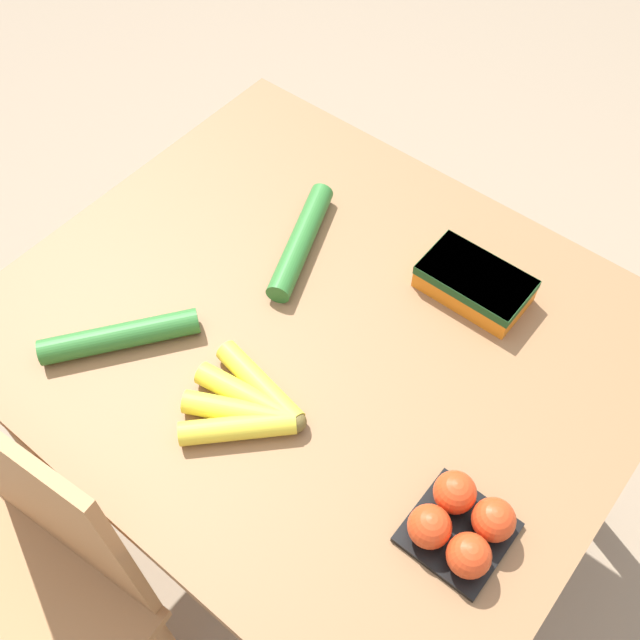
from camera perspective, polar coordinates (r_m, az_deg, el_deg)
The scene contains 8 objects.
ground_plane at distance 1.97m, azimuth 0.00°, elevation -13.11°, with size 12.00×12.00×0.00m, color gray.
dining_table at distance 1.41m, azimuth 0.00°, elevation -3.26°, with size 1.10×0.93×0.74m.
chair at distance 1.48m, azimuth -21.50°, elevation -19.23°, with size 0.45×0.43×0.94m.
banana_bunch at distance 1.22m, azimuth -5.51°, elevation -6.50°, with size 0.20×0.20×0.04m.
tomato_pack at distance 1.13m, azimuth 10.69°, elevation -15.07°, with size 0.14×0.14×0.07m.
carrot_bag at distance 1.37m, azimuth 11.73°, elevation 2.87°, with size 0.19×0.11×0.06m.
cucumber_near at distance 1.41m, azimuth -1.45°, elevation 6.05°, with size 0.14×0.27×0.04m.
cucumber_far at distance 1.33m, azimuth -14.99°, elevation -1.22°, with size 0.20×0.24×0.04m.
Camera 1 is at (-0.47, 0.58, 1.83)m, focal length 42.00 mm.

